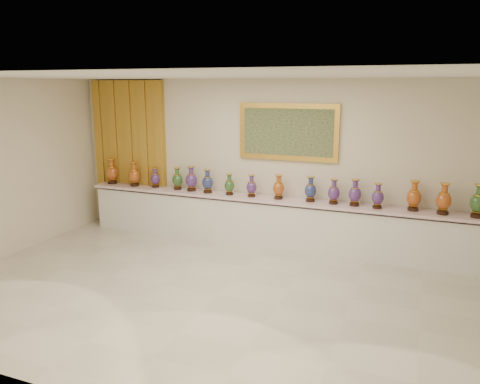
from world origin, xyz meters
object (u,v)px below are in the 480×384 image
at_px(vase_0, 112,173).
at_px(vase_1, 134,175).
at_px(vase_2, 155,179).
at_px(counter, 268,222).

distance_m(vase_0, vase_1, 0.56).
height_order(vase_0, vase_2, vase_0).
relative_size(counter, vase_1, 14.88).
distance_m(counter, vase_0, 3.45).
distance_m(vase_0, vase_2, 1.02).
bearing_deg(vase_1, vase_0, 176.41).
height_order(counter, vase_2, vase_2).
bearing_deg(vase_0, vase_2, 0.94).
xyz_separation_m(counter, vase_0, (-3.38, -0.00, 0.69)).
relative_size(counter, vase_0, 14.15).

